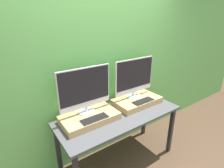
% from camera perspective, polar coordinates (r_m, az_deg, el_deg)
% --- Properties ---
extents(wall_back, '(8.00, 0.04, 2.60)m').
position_cam_1_polar(wall_back, '(2.43, -3.18, 4.54)').
color(wall_back, '#66B75B').
rests_on(wall_back, ground_plane).
extents(workbench, '(1.66, 0.67, 0.80)m').
position_cam_1_polar(workbench, '(2.37, 2.52, -11.68)').
color(workbench, '#47474C').
rests_on(workbench, ground_plane).
extents(wooden_riser_left, '(0.69, 0.39, 0.08)m').
position_cam_1_polar(wooden_riser_left, '(2.19, -7.29, -10.83)').
color(wooden_riser_left, tan).
rests_on(wooden_riser_left, workbench).
extents(monitor_left, '(0.67, 0.21, 0.57)m').
position_cam_1_polar(monitor_left, '(2.09, -8.75, -1.79)').
color(monitor_left, silver).
rests_on(monitor_left, wooden_riser_left).
extents(keyboard_left, '(0.33, 0.12, 0.01)m').
position_cam_1_polar(keyboard_left, '(2.07, -5.69, -11.18)').
color(keyboard_left, '#2D2D2D').
rests_on(keyboard_left, wooden_riser_left).
extents(wooden_riser_right, '(0.69, 0.39, 0.08)m').
position_cam_1_polar(wooden_riser_right, '(2.59, 8.15, -5.49)').
color(wooden_riser_right, tan).
rests_on(wooden_riser_right, workbench).
extents(monitor_right, '(0.67, 0.21, 0.57)m').
position_cam_1_polar(monitor_right, '(2.52, 7.33, 2.23)').
color(monitor_right, silver).
rests_on(monitor_right, wooden_riser_right).
extents(keyboard_right, '(0.33, 0.12, 0.01)m').
position_cam_1_polar(keyboard_right, '(2.50, 10.15, -5.47)').
color(keyboard_right, '#2D2D2D').
rests_on(keyboard_right, wooden_riser_right).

